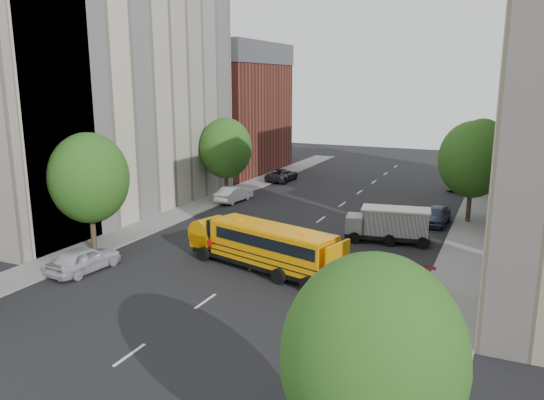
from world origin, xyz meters
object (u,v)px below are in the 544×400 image
Objects in this scene: street_tree_2 at (226,148)px; parked_car_3 at (409,292)px; parked_car_4 at (437,215)px; street_tree_1 at (89,178)px; street_tree_5 at (481,147)px; school_bus at (262,244)px; street_tree_4 at (473,160)px; parked_car_0 at (85,259)px; safari_truck at (389,224)px; parked_car_1 at (234,194)px; parked_car_2 at (282,175)px; parked_car_5 at (457,181)px; street_tree_3 at (373,358)px.

street_tree_2 is 1.58× the size of parked_car_3.
street_tree_2 is at bearing 178.61° from parked_car_4.
street_tree_1 is 37.20m from street_tree_5.
school_bus is (11.60, -16.45, -3.24)m from street_tree_2.
street_tree_4 is 29.31m from parked_car_0.
safari_truck is 1.23× the size of parked_car_3.
parked_car_2 is at bearing -84.96° from parked_car_1.
parked_car_0 is (-15.14, -13.30, -0.53)m from safari_truck.
parked_car_3 is (9.00, -1.66, -0.88)m from school_bus.
parked_car_4 is (-0.80, 16.50, 0.01)m from parked_car_3.
street_tree_5 is 1.54× the size of parked_car_3.
safari_truck is at bearing 110.92° from parked_car_3.
parked_car_0 is at bearing -118.01° from parked_car_5.
parked_car_2 is (1.40, 28.31, -4.25)m from street_tree_1.
parked_car_2 is 1.03× the size of parked_car_3.
street_tree_4 is at bearing 39.67° from parked_car_4.
parked_car_3 is (-1.40, -30.12, -3.99)m from street_tree_5.
school_bus is at bearing -54.82° from street_tree_2.
street_tree_1 is 12.17m from school_bus.
street_tree_3 is 14.45m from parked_car_3.
parked_car_2 is at bearing -170.56° from parked_car_5.
street_tree_3 is at bearing -88.55° from parked_car_5.
street_tree_4 reaches higher than school_bus.
street_tree_1 reaches higher than street_tree_3.
street_tree_4 is 19.78m from school_bus.
street_tree_5 is 38.83m from parked_car_0.
parked_car_4 is (-2.20, -1.62, -4.35)m from street_tree_4.
safari_truck reaches higher than parked_car_4.
street_tree_5 is 1.49× the size of parked_car_2.
safari_truck is at bearing -103.20° from street_tree_5.
street_tree_1 reaches higher than parked_car_4.
parked_car_2 is (0.00, 11.41, -0.03)m from parked_car_1.
street_tree_5 is at bearing 67.76° from safari_truck.
safari_truck is 1.35× the size of parked_car_1.
street_tree_5 is 30.46m from school_bus.
parked_car_5 is at bearing -135.96° from parked_car_1.
street_tree_3 reaches higher than parked_car_0.
parked_car_0 reaches higher than parked_car_1.
parked_car_4 is at bearing -91.30° from parked_car_5.
street_tree_4 reaches higher than safari_truck.
parked_car_3 is (18.40, 3.06, -0.07)m from parked_car_0.
street_tree_5 is 20.69m from safari_truck.
street_tree_1 is at bearing -126.25° from street_tree_5.
street_tree_2 is 1.53× the size of parked_car_2.
parked_car_5 is at bearing 90.40° from school_bus.
parked_car_4 is (18.40, -11.93, 0.02)m from parked_car_2.
street_tree_4 is at bearing -82.24° from parked_car_5.
school_bus is 2.27× the size of parked_car_0.
parked_car_0 is 1.07× the size of parked_car_4.
street_tree_2 is at bearing -151.39° from street_tree_5.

